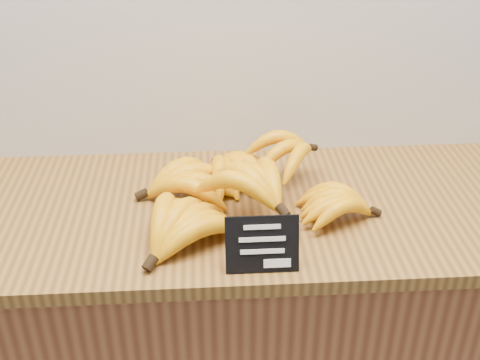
% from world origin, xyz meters
% --- Properties ---
extents(counter, '(1.44, 0.50, 0.90)m').
position_xyz_m(counter, '(0.11, 2.75, 0.45)').
color(counter, brown).
rests_on(counter, ground).
extents(counter_top, '(1.39, 0.54, 0.03)m').
position_xyz_m(counter_top, '(0.11, 2.75, 0.92)').
color(counter_top, brown).
rests_on(counter_top, counter).
extents(chalkboard_sign, '(0.14, 0.04, 0.10)m').
position_xyz_m(chalkboard_sign, '(0.14, 2.53, 0.98)').
color(chalkboard_sign, black).
rests_on(chalkboard_sign, counter_top).
extents(banana_pile, '(0.55, 0.40, 0.13)m').
position_xyz_m(banana_pile, '(0.09, 2.74, 0.98)').
color(banana_pile, '#E9A409').
rests_on(banana_pile, counter_top).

